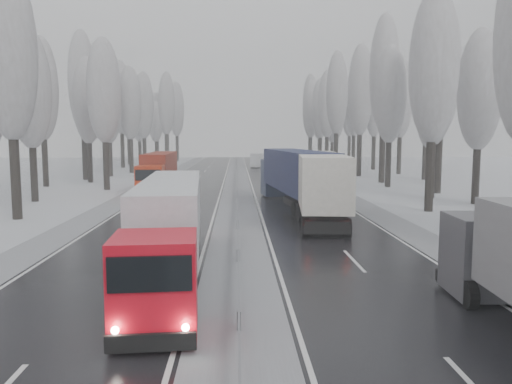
{
  "coord_description": "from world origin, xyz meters",
  "views": [
    {
      "loc": [
        -0.04,
        -9.92,
        5.59
      ],
      "look_at": [
        1.15,
        20.89,
        2.2
      ],
      "focal_mm": 35.0,
      "sensor_mm": 36.0,
      "label": 1
    }
  ],
  "objects": [
    {
      "name": "tree_28",
      "position": [
        16.34,
        71.95,
        12.64
      ],
      "size": [
        3.6,
        3.6,
        19.62
      ],
      "color": "black",
      "rests_on": "ground"
    },
    {
      "name": "tree_20",
      "position": [
        17.9,
        35.17,
        10.14
      ],
      "size": [
        3.6,
        3.6,
        15.71
      ],
      "color": "black",
      "rests_on": "ground"
    },
    {
      "name": "tree_67",
      "position": [
        -19.54,
        66.35,
        11.03
      ],
      "size": [
        3.6,
        3.6,
        17.09
      ],
      "color": "black",
      "rests_on": "ground"
    },
    {
      "name": "tree_25",
      "position": [
        24.81,
        55.02,
        12.52
      ],
      "size": [
        3.6,
        3.6,
        19.44
      ],
      "color": "black",
      "rests_on": "ground"
    },
    {
      "name": "tree_29",
      "position": [
        23.71,
        75.95,
        11.67
      ],
      "size": [
        3.6,
        3.6,
        18.11
      ],
      "color": "black",
      "rests_on": "ground"
    },
    {
      "name": "tree_35",
      "position": [
        24.94,
        100.32,
        11.77
      ],
      "size": [
        3.6,
        3.6,
        18.25
      ],
      "color": "black",
      "rests_on": "ground"
    },
    {
      "name": "tree_73",
      "position": [
        -21.82,
        92.54,
        11.11
      ],
      "size": [
        3.6,
        3.6,
        17.22
      ],
      "color": "black",
      "rests_on": "ground"
    },
    {
      "name": "box_truck_distant",
      "position": [
        3.86,
        83.31,
        1.37
      ],
      "size": [
        2.97,
        7.38,
        2.68
      ],
      "rotation": [
        0.0,
        0.0,
        -0.11
      ],
      "color": "silver",
      "rests_on": "ground"
    },
    {
      "name": "tree_58",
      "position": [
        -15.13,
        24.57,
        11.1
      ],
      "size": [
        3.6,
        3.6,
        17.21
      ],
      "color": "black",
      "rests_on": "ground"
    },
    {
      "name": "tree_38",
      "position": [
        18.73,
        116.73,
        11.59
      ],
      "size": [
        3.6,
        3.6,
        17.97
      ],
      "color": "black",
      "rests_on": "ground"
    },
    {
      "name": "tree_63",
      "position": [
        -21.85,
        47.73,
        10.89
      ],
      "size": [
        3.6,
        3.6,
        16.88
      ],
      "color": "black",
      "rests_on": "ground"
    },
    {
      "name": "shoulder_right",
      "position": [
        10.2,
        30.0,
        0.02
      ],
      "size": [
        2.4,
        200.0,
        0.04
      ],
      "primitive_type": "cube",
      "color": "#94979B",
      "rests_on": "ground"
    },
    {
      "name": "truck_red_red",
      "position": [
        -8.11,
        42.19,
        2.31
      ],
      "size": [
        2.91,
        15.5,
        3.96
      ],
      "rotation": [
        0.0,
        0.0,
        0.03
      ],
      "color": "#BC280A",
      "rests_on": "ground"
    },
    {
      "name": "tree_76",
      "position": [
        -14.05,
        108.72,
        11.95
      ],
      "size": [
        3.6,
        3.6,
        18.55
      ],
      "color": "black",
      "rests_on": "ground"
    },
    {
      "name": "tree_23",
      "position": [
        23.31,
        49.6,
        8.77
      ],
      "size": [
        3.6,
        3.6,
        13.55
      ],
      "color": "black",
      "rests_on": "ground"
    },
    {
      "name": "tree_18",
      "position": [
        14.51,
        27.03,
        10.7
      ],
      "size": [
        3.6,
        3.6,
        16.58
      ],
      "color": "black",
      "rests_on": "ground"
    },
    {
      "name": "tree_24",
      "position": [
        17.9,
        51.02,
        13.19
      ],
      "size": [
        3.6,
        3.6,
        20.49
      ],
      "color": "black",
      "rests_on": "ground"
    },
    {
      "name": "carriageway_right",
      "position": [
        5.25,
        30.0,
        0.01
      ],
      "size": [
        7.5,
        200.0,
        0.03
      ],
      "primitive_type": "cube",
      "color": "black",
      "rests_on": "ground"
    },
    {
      "name": "tree_34",
      "position": [
        15.73,
        96.32,
        11.37
      ],
      "size": [
        3.6,
        3.6,
        17.63
      ],
      "color": "black",
      "rests_on": "ground"
    },
    {
      "name": "median_slush",
      "position": [
        0.0,
        30.0,
        0.02
      ],
      "size": [
        3.0,
        200.0,
        0.04
      ],
      "primitive_type": "cube",
      "color": "#94979B",
      "rests_on": "ground"
    },
    {
      "name": "truck_blue_box",
      "position": [
        4.55,
        30.0,
        2.66
      ],
      "size": [
        4.75,
        17.92,
        4.56
      ],
      "rotation": [
        0.0,
        0.0,
        0.11
      ],
      "color": "#1C2846",
      "rests_on": "ground"
    },
    {
      "name": "tree_68",
      "position": [
        -16.58,
        69.11,
        10.75
      ],
      "size": [
        3.6,
        3.6,
        16.65
      ],
      "color": "black",
      "rests_on": "ground"
    },
    {
      "name": "tree_26",
      "position": [
        17.56,
        61.27,
        12.1
      ],
      "size": [
        3.6,
        3.6,
        18.78
      ],
      "color": "black",
      "rests_on": "ground"
    },
    {
      "name": "tree_31",
      "position": [
        22.48,
        85.7,
        11.97
      ],
      "size": [
        3.6,
        3.6,
        18.58
      ],
      "color": "black",
      "rests_on": "ground"
    },
    {
      "name": "carriageway_left",
      "position": [
        -5.25,
        30.0,
        0.01
      ],
      "size": [
        7.5,
        200.0,
        0.03
      ],
      "primitive_type": "cube",
      "color": "black",
      "rests_on": "ground"
    },
    {
      "name": "tree_79",
      "position": [
        -20.33,
        119.31,
        11.01
      ],
      "size": [
        3.6,
        3.6,
        17.07
      ],
      "color": "black",
      "rests_on": "ground"
    },
    {
      "name": "tree_32",
      "position": [
        16.63,
        89.21,
        11.18
      ],
      "size": [
        3.6,
        3.6,
        17.33
      ],
      "color": "black",
      "rests_on": "ground"
    },
    {
      "name": "tree_75",
      "position": [
        -24.2,
        103.33,
        11.99
      ],
      "size": [
        3.6,
        3.6,
        18.6
      ],
      "color": "black",
      "rests_on": "ground"
    },
    {
      "name": "tree_74",
      "position": [
        -15.07,
        99.33,
        12.67
      ],
      "size": [
        3.6,
        3.6,
        19.68
      ],
      "color": "black",
      "rests_on": "ground"
    },
    {
      "name": "tree_36",
      "position": [
        17.04,
        106.16,
        13.02
      ],
      "size": [
        3.6,
        3.6,
        20.23
      ],
      "color": "black",
      "rests_on": "ground"
    },
    {
      "name": "truck_red_white",
      "position": [
        -2.78,
        10.34,
        2.21
      ],
      "size": [
        3.3,
        14.84,
        3.78
      ],
      "rotation": [
        0.0,
        0.0,
        0.07
      ],
      "color": "red",
      "rests_on": "ground"
    },
    {
      "name": "tree_39",
      "position": [
        21.55,
        120.73,
        10.45
      ],
      "size": [
        3.6,
        3.6,
        16.19
      ],
      "color": "black",
      "rests_on": "ground"
    },
    {
      "name": "tree_78",
      "position": [
        -17.56,
        115.31,
        12.59
      ],
      "size": [
        3.6,
        3.6,
        19.55
      ],
      "color": "black",
      "rests_on": "ground"
    },
    {
      "name": "tree_69",
      "position": [
        -21.42,
        73.11,
        12.46
      ],
      "size": [
        3.6,
        3.6,
        19.35
      ],
      "color": "black",
      "rests_on": "ground"
    },
    {
      "name": "median_guardrail",
      "position": [
        0.0,
        29.99,
        0.6
      ],
      "size": [
        0.12,
        200.0,
        0.76
      ],
      "color": "slate",
      "rests_on": "ground"
    },
    {
      "name": "tree_33",
      "position": [
        19.77,
        93.21,
        9.26
      ],
      "size": [
        3.6,
        3.6,
        14.33
      ],
      "color": "black",
      "rests_on": "ground"
    },
    {
      "name": "tree_60",
      "position": [
        -17.75,
        34.2,
        9.59
      ],
      "size": [
        3.6,
        3.6,
        14.84
      ],
      "color": "black",
      "rests_on": "ground"
    },
    {
      "name": "tree_72",
      "position": [
        -18.93,
        88.54,
        9.76
      ],
      "size": [
        3.6,
        3.6,
        15.11
      ],
      "color": "black",
      "rests_on": "ground"
    },
    {
      "name": "tree_37",
      "position": [
        24.02,
        110.16,
        10.56
      ],
      "size": [
        3.6,
        3.6,
        16.37
      ],
      "color": "black",
      "rests_on": "ground"
    },
    {
      "name": "tree_22",
      "position": [
        17.02,
        45.6,
        10.24
      ],
      "size": [
        3.6,
        3.6,
        15.86
      ],
      "color": "black",
      "rests_on": "ground"
    },
    {
      "name": "tree_70",
      "position": [
        -16.33,
        79.19,
        11.03
      ],
      "size": [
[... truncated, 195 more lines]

